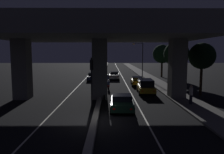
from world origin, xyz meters
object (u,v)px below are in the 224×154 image
(car_taxi_yellow_third, at_px, (137,81))
(car_dark_blue_lead_oncoming, at_px, (93,77))
(traffic_light_left_of_median, at_px, (92,73))
(motorcycle_white_filtering_near, at_px, (104,93))
(motorcycle_red_filtering_mid, at_px, (109,85))
(motorcycle_black_filtering_far, at_px, (108,80))
(car_taxi_yellow_second, at_px, (146,86))
(car_black_second_oncoming, at_px, (95,72))
(pedestrian_on_sidewalk, at_px, (191,94))
(car_grey_third_oncoming, at_px, (98,69))
(street_lamp, at_px, (141,57))
(car_silver_fourth, at_px, (114,75))
(car_dark_green_lead, at_px, (122,102))

(car_taxi_yellow_third, relative_size, car_dark_blue_lead_oncoming, 0.98)
(traffic_light_left_of_median, bearing_deg, motorcycle_white_filtering_near, 70.99)
(motorcycle_red_filtering_mid, height_order, motorcycle_black_filtering_far, motorcycle_black_filtering_far)
(car_taxi_yellow_second, height_order, car_black_second_oncoming, car_taxi_yellow_second)
(car_taxi_yellow_second, bearing_deg, car_taxi_yellow_third, 4.20)
(car_taxi_yellow_third, xyz_separation_m, pedestrian_on_sidewalk, (3.41, -13.36, 0.34))
(motorcycle_black_filtering_far, bearing_deg, motorcycle_red_filtering_mid, 179.80)
(car_black_second_oncoming, xyz_separation_m, car_grey_third_oncoming, (0.05, 8.97, 0.15))
(car_black_second_oncoming, xyz_separation_m, motorcycle_red_filtering_mid, (3.08, -19.93, -0.10))
(street_lamp, bearing_deg, motorcycle_black_filtering_far, -125.09)
(traffic_light_left_of_median, height_order, car_dark_blue_lead_oncoming, traffic_light_left_of_median)
(motorcycle_black_filtering_far, relative_size, pedestrian_on_sidewalk, 1.04)
(car_dark_blue_lead_oncoming, distance_m, pedestrian_on_sidewalk, 22.40)
(car_silver_fourth, bearing_deg, motorcycle_red_filtering_mid, 177.52)
(motorcycle_black_filtering_far, bearing_deg, car_silver_fourth, -12.46)
(car_dark_green_lead, distance_m, motorcycle_white_filtering_near, 4.91)
(motorcycle_red_filtering_mid, bearing_deg, car_taxi_yellow_third, -42.97)
(traffic_light_left_of_median, distance_m, car_silver_fourth, 21.47)
(car_taxi_yellow_second, xyz_separation_m, car_grey_third_oncoming, (-7.69, 31.38, -0.06))
(car_taxi_yellow_second, height_order, motorcycle_red_filtering_mid, car_taxi_yellow_second)
(street_lamp, relative_size, car_dark_green_lead, 1.59)
(car_dark_green_lead, xyz_separation_m, car_silver_fourth, (-0.20, 22.62, 0.09))
(street_lamp, height_order, car_taxi_yellow_third, street_lamp)
(motorcycle_red_filtering_mid, bearing_deg, street_lamp, -19.62)
(car_taxi_yellow_second, xyz_separation_m, car_dark_blue_lead_oncoming, (-7.56, 13.05, -0.20))
(street_lamp, bearing_deg, car_taxi_yellow_second, -96.15)
(pedestrian_on_sidewalk, bearing_deg, car_dark_blue_lead_oncoming, 118.67)
(traffic_light_left_of_median, relative_size, car_black_second_oncoming, 1.03)
(street_lamp, distance_m, car_taxi_yellow_second, 18.78)
(car_grey_third_oncoming, bearing_deg, motorcycle_black_filtering_far, 10.10)
(car_dark_blue_lead_oncoming, distance_m, motorcycle_white_filtering_near, 16.68)
(motorcycle_red_filtering_mid, distance_m, motorcycle_black_filtering_far, 6.28)
(car_dark_green_lead, bearing_deg, car_taxi_yellow_third, -10.59)
(pedestrian_on_sidewalk, bearing_deg, traffic_light_left_of_median, -179.65)
(pedestrian_on_sidewalk, bearing_deg, street_lamp, 92.77)
(motorcycle_white_filtering_near, distance_m, pedestrian_on_sidewalk, 8.86)
(car_black_second_oncoming, bearing_deg, street_lamp, 65.86)
(car_black_second_oncoming, relative_size, motorcycle_red_filtering_mid, 2.28)
(car_taxi_yellow_third, height_order, motorcycle_red_filtering_mid, motorcycle_red_filtering_mid)
(car_dark_green_lead, distance_m, car_taxi_yellow_second, 8.78)
(pedestrian_on_sidewalk, bearing_deg, motorcycle_white_filtering_near, 159.11)
(car_taxi_yellow_second, relative_size, motorcycle_black_filtering_far, 2.44)
(car_black_second_oncoming, height_order, car_grey_third_oncoming, car_grey_third_oncoming)
(car_silver_fourth, height_order, motorcycle_black_filtering_far, car_silver_fourth)
(motorcycle_red_filtering_mid, bearing_deg, car_dark_blue_lead_oncoming, 18.38)
(motorcycle_red_filtering_mid, xyz_separation_m, pedestrian_on_sidewalk, (7.85, -9.07, 0.45))
(street_lamp, height_order, motorcycle_black_filtering_far, street_lamp)
(motorcycle_white_filtering_near, relative_size, motorcycle_black_filtering_far, 0.96)
(car_silver_fourth, height_order, car_dark_blue_lead_oncoming, car_silver_fourth)
(car_dark_blue_lead_oncoming, height_order, car_grey_third_oncoming, car_grey_third_oncoming)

